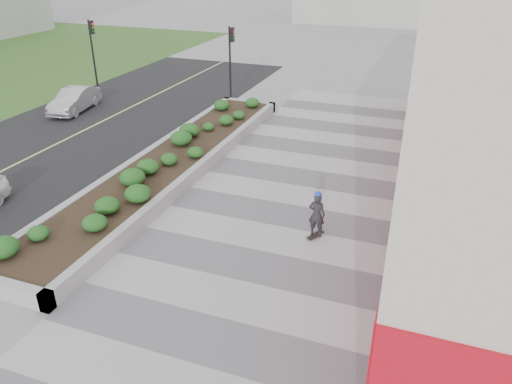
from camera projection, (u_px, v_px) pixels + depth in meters
ground at (226, 302)px, 13.02m from camera, size 160.00×160.00×0.00m
walkway at (264, 244)px, 15.53m from camera, size 8.00×36.00×0.01m
planter at (171, 161)px, 20.42m from camera, size 3.00×18.00×0.90m
street at (45, 150)px, 22.63m from camera, size 10.00×40.00×0.00m
traffic_signal_near at (231, 52)px, 28.71m from camera, size 0.33×0.28×4.20m
traffic_signal_far at (92, 44)px, 31.16m from camera, size 0.33×0.28×4.20m
manhole_cover at (280, 247)px, 15.38m from camera, size 0.44×0.44×0.01m
skateboarder at (317, 214)px, 15.57m from camera, size 0.55×0.74×1.61m
car_silver at (74, 100)px, 27.56m from camera, size 1.94×3.98×1.26m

